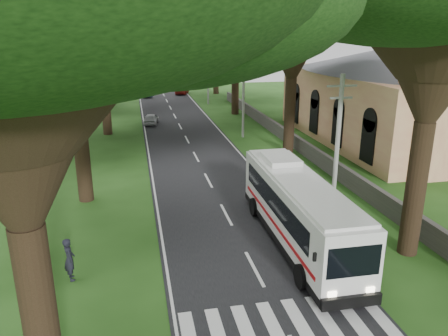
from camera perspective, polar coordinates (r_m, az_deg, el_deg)
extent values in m
plane|color=#1E4413|center=(18.21, 5.74, -16.15)|extent=(140.00, 140.00, 0.00)
cube|color=black|center=(40.92, -4.68, 3.37)|extent=(8.00, 120.00, 0.04)
cube|color=silver|center=(16.68, 7.89, -19.85)|extent=(8.00, 3.00, 0.01)
cube|color=#383533|center=(41.86, 7.83, 4.42)|extent=(0.35, 50.00, 1.20)
cube|color=tan|center=(43.46, 20.23, 7.49)|extent=(12.00, 22.00, 6.40)
pyramid|color=#595960|center=(42.93, 21.02, 14.58)|extent=(14.00, 24.00, 2.20)
cube|color=tan|center=(33.35, 25.03, 7.25)|extent=(3.00, 3.00, 10.00)
cone|color=#595960|center=(32.96, 26.39, 17.17)|extent=(4.00, 4.00, 1.60)
cylinder|color=gray|center=(23.62, 14.51, 2.12)|extent=(0.24, 0.24, 8.00)
cube|color=gray|center=(22.97, 15.17, 10.31)|extent=(1.60, 0.10, 0.10)
cube|color=gray|center=(23.05, 15.05, 8.84)|extent=(1.20, 0.10, 0.10)
cylinder|color=gray|center=(42.10, 2.55, 9.36)|extent=(0.24, 0.24, 8.00)
cube|color=gray|center=(41.74, 2.62, 13.98)|extent=(1.60, 0.10, 0.10)
cube|color=gray|center=(41.78, 2.61, 13.16)|extent=(1.20, 0.10, 0.10)
cylinder|color=gray|center=(61.54, -2.11, 12.02)|extent=(0.24, 0.24, 8.00)
cube|color=gray|center=(61.29, -2.14, 15.18)|extent=(1.60, 0.10, 0.10)
cube|color=gray|center=(61.32, -2.14, 14.62)|extent=(1.20, 0.10, 0.10)
cylinder|color=black|center=(12.99, -22.81, -18.21)|extent=(0.90, 0.90, 5.60)
cone|color=black|center=(11.04, -25.70, 2.18)|extent=(3.20, 3.20, 3.80)
cylinder|color=black|center=(27.50, -18.07, 1.89)|extent=(0.90, 0.90, 6.06)
cone|color=black|center=(26.65, -19.09, 12.13)|extent=(3.20, 3.20, 3.80)
cylinder|color=black|center=(45.08, -15.16, 7.51)|extent=(0.90, 0.90, 5.18)
cone|color=black|center=(44.55, -15.64, 13.19)|extent=(3.20, 3.20, 3.80)
ellipsoid|color=black|center=(44.45, -16.02, 17.60)|extent=(15.61, 15.61, 6.56)
cylinder|color=black|center=(62.88, -15.32, 10.61)|extent=(0.90, 0.90, 5.97)
cone|color=black|center=(62.52, -15.69, 15.05)|extent=(3.20, 3.20, 3.80)
ellipsoid|color=black|center=(62.51, -16.04, 19.06)|extent=(14.18, 14.18, 5.96)
cylinder|color=black|center=(21.61, 23.72, -2.68)|extent=(0.90, 0.90, 6.28)
cone|color=black|center=(20.54, 25.48, 10.63)|extent=(3.20, 3.20, 3.80)
cylinder|color=black|center=(37.32, 8.56, 6.73)|extent=(0.90, 0.90, 6.25)
cone|color=black|center=(36.71, 8.93, 14.45)|extent=(3.20, 3.20, 3.80)
cylinder|color=black|center=(54.25, 1.47, 10.23)|extent=(0.90, 0.90, 6.08)
cone|color=black|center=(53.83, 1.51, 15.45)|extent=(3.20, 3.20, 3.80)
ellipsoid|color=black|center=(53.83, 1.55, 20.27)|extent=(13.25, 13.25, 5.56)
cylinder|color=black|center=(71.94, -1.07, 12.25)|extent=(0.90, 0.90, 6.47)
cone|color=black|center=(71.63, -1.09, 16.34)|extent=(3.20, 3.20, 3.80)
ellipsoid|color=black|center=(71.68, -1.12, 20.34)|extent=(15.08, 15.08, 6.33)
cube|color=white|center=(21.48, 9.65, -5.28)|extent=(2.48, 11.39, 2.80)
cube|color=black|center=(21.57, 9.44, -4.00)|extent=(2.52, 9.31, 1.04)
cube|color=black|center=(22.03, 9.47, -8.51)|extent=(2.52, 11.43, 0.33)
cube|color=#B70C10|center=(21.73, 9.56, -6.83)|extent=(2.51, 10.26, 0.17)
cube|color=white|center=(20.96, 9.85, -1.61)|extent=(2.28, 10.82, 0.17)
cylinder|color=black|center=(18.53, 10.10, -13.79)|extent=(0.34, 1.05, 1.04)
cylinder|color=black|center=(19.44, 16.80, -12.71)|extent=(0.34, 1.05, 1.04)
cylinder|color=black|center=(24.79, 4.00, -5.11)|extent=(0.34, 1.05, 1.04)
cylinder|color=black|center=(25.47, 9.17, -4.66)|extent=(0.34, 1.05, 1.04)
imported|color=#9FA0A3|center=(49.15, -9.50, 6.36)|extent=(1.99, 3.69, 1.19)
imported|color=navy|center=(69.65, -10.31, 9.68)|extent=(2.22, 4.23, 1.33)
imported|color=maroon|center=(72.05, -5.52, 10.11)|extent=(2.90, 4.57, 1.23)
imported|color=black|center=(19.71, -19.54, -11.16)|extent=(0.64, 0.79, 1.89)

